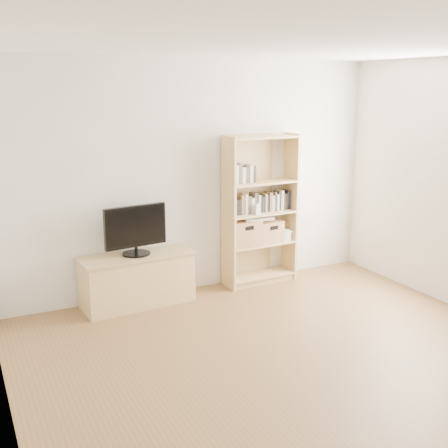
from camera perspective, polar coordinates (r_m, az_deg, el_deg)
floor at (r=4.68m, az=9.93°, el=-15.80°), size 4.50×5.00×0.01m
back_wall at (r=6.33m, az=-2.97°, el=4.72°), size 4.50×0.02×2.60m
left_wall at (r=3.40m, az=-21.49°, el=-4.13°), size 0.02×5.00×2.60m
ceiling at (r=4.09m, az=11.49°, el=17.84°), size 4.50×5.00×0.01m
tv_stand at (r=6.12m, az=-8.79°, el=-5.71°), size 1.21×0.53×0.54m
bookshelf at (r=6.61m, az=3.70°, el=1.41°), size 0.90×0.36×1.77m
television at (r=5.96m, az=-8.98°, el=-0.60°), size 0.69×0.14×0.54m
books_row_mid at (r=6.60m, az=3.62°, el=2.27°), size 0.88×0.20×0.23m
books_row_upper at (r=6.44m, az=2.19°, el=5.09°), size 0.37×0.15×0.19m
baby_monitor at (r=6.47m, az=3.44°, el=1.46°), size 0.06×0.04×0.11m
basket_left at (r=6.54m, az=1.95°, el=-0.90°), size 0.37×0.31×0.30m
basket_right at (r=6.72m, az=4.46°, el=-0.72°), size 0.33×0.28×0.25m
laptop at (r=6.58m, az=3.41°, el=0.65°), size 0.39×0.30×0.03m
magazine_stack at (r=6.85m, az=5.83°, el=-1.09°), size 0.22×0.27×0.11m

